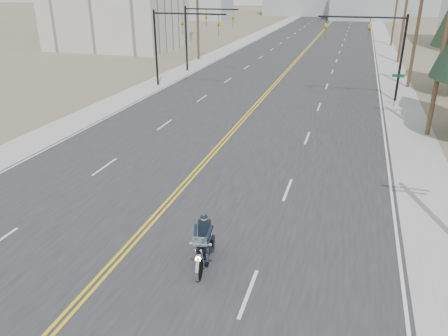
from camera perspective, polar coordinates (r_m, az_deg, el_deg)
road at (r=78.01m, az=11.47°, el=15.74°), size 20.00×200.00×0.01m
sidewalk_left at (r=79.94m, az=2.93°, el=16.31°), size 3.00×200.00×0.01m
sidewalk_right at (r=77.75m, az=20.19°, el=14.81°), size 3.00×200.00×0.01m
traffic_mast_left at (r=42.65m, az=-6.43°, el=17.06°), size 7.10×0.26×7.00m
traffic_mast_right at (r=39.36m, az=19.44°, el=15.47°), size 7.10×0.26×7.00m
traffic_mast_far at (r=50.20m, az=-3.11°, el=17.96°), size 6.10×0.26×7.00m
street_sign at (r=37.98m, az=21.66°, el=10.11°), size 0.90×0.06×2.62m
utility_pole_b at (r=30.69m, az=26.87°, el=14.55°), size 2.20×0.30×11.50m
utility_pole_c at (r=45.51m, az=23.99°, el=16.70°), size 2.20×0.30×11.00m
utility_pole_d at (r=60.40m, az=22.59°, el=18.25°), size 2.20×0.30×11.50m
utility_pole_e at (r=77.34m, az=21.57°, el=18.89°), size 2.20×0.30×11.00m
utility_pole_left at (r=58.74m, az=-3.47°, el=19.26°), size 2.20×0.30×10.50m
motorcyclist at (r=15.43m, az=-2.77°, el=-9.64°), size 1.37×2.46×1.82m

